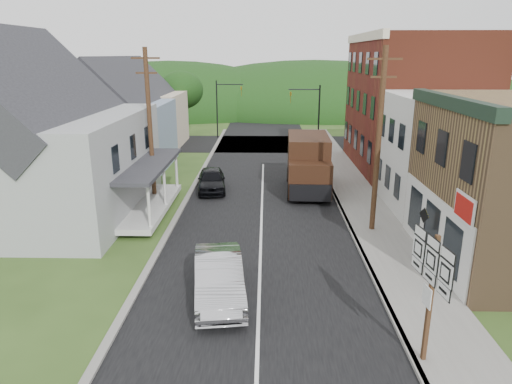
# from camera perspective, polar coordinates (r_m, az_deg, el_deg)

# --- Properties ---
(ground) EXTENTS (120.00, 120.00, 0.00)m
(ground) POSITION_cam_1_polar(r_m,az_deg,el_deg) (20.10, 0.53, -8.49)
(ground) COLOR #2D4719
(ground) RESTS_ON ground
(road) EXTENTS (9.00, 90.00, 0.02)m
(road) POSITION_cam_1_polar(r_m,az_deg,el_deg) (29.45, 0.79, -0.14)
(road) COLOR black
(road) RESTS_ON ground
(cross_road) EXTENTS (60.00, 9.00, 0.02)m
(cross_road) POSITION_cam_1_polar(r_m,az_deg,el_deg) (45.98, 0.98, 6.04)
(cross_road) COLOR black
(cross_road) RESTS_ON ground
(sidewalk_right) EXTENTS (2.80, 55.00, 0.15)m
(sidewalk_right) POSITION_cam_1_polar(r_m,az_deg,el_deg) (28.10, 12.88, -1.26)
(sidewalk_right) COLOR slate
(sidewalk_right) RESTS_ON ground
(curb_right) EXTENTS (0.20, 55.00, 0.15)m
(curb_right) POSITION_cam_1_polar(r_m,az_deg,el_deg) (27.86, 10.16, -1.25)
(curb_right) COLOR slate
(curb_right) RESTS_ON ground
(curb_left) EXTENTS (0.30, 55.00, 0.12)m
(curb_left) POSITION_cam_1_polar(r_m,az_deg,el_deg) (27.95, -8.82, -1.16)
(curb_left) COLOR slate
(curb_left) RESTS_ON ground
(storefront_white) EXTENTS (8.00, 7.00, 6.50)m
(storefront_white) POSITION_cam_1_polar(r_m,az_deg,el_deg) (28.47, 24.23, 4.52)
(storefront_white) COLOR silver
(storefront_white) RESTS_ON ground
(storefront_red) EXTENTS (8.00, 12.00, 10.00)m
(storefront_red) POSITION_cam_1_polar(r_m,az_deg,el_deg) (37.05, 18.99, 10.36)
(storefront_red) COLOR maroon
(storefront_red) RESTS_ON ground
(house_gray) EXTENTS (10.20, 12.24, 8.35)m
(house_gray) POSITION_cam_1_polar(r_m,az_deg,el_deg) (27.43, -25.35, 6.07)
(house_gray) COLOR #A6A9AB
(house_gray) RESTS_ON ground
(house_blue) EXTENTS (7.14, 8.16, 7.28)m
(house_blue) POSITION_cam_1_polar(r_m,az_deg,el_deg) (37.24, -16.46, 8.58)
(house_blue) COLOR #7E93AC
(house_blue) RESTS_ON ground
(house_cream) EXTENTS (7.14, 8.16, 7.28)m
(house_cream) POSITION_cam_1_polar(r_m,az_deg,el_deg) (45.96, -13.73, 10.23)
(house_cream) COLOR beige
(house_cream) RESTS_ON ground
(utility_pole_right) EXTENTS (1.60, 0.26, 9.00)m
(utility_pole_right) POSITION_cam_1_polar(r_m,az_deg,el_deg) (22.67, 15.07, 6.25)
(utility_pole_right) COLOR #472D19
(utility_pole_right) RESTS_ON ground
(utility_pole_left) EXTENTS (1.60, 0.26, 9.00)m
(utility_pole_left) POSITION_cam_1_polar(r_m,az_deg,el_deg) (27.30, -13.12, 8.10)
(utility_pole_left) COLOR #472D19
(utility_pole_left) RESTS_ON ground
(traffic_signal_right) EXTENTS (2.87, 0.20, 6.00)m
(traffic_signal_right) POSITION_cam_1_polar(r_m,az_deg,el_deg) (42.15, 6.93, 10.11)
(traffic_signal_right) COLOR black
(traffic_signal_right) RESTS_ON ground
(traffic_signal_left) EXTENTS (2.87, 0.20, 6.00)m
(traffic_signal_left) POSITION_cam_1_polar(r_m,az_deg,el_deg) (49.12, -4.09, 11.13)
(traffic_signal_left) COLOR black
(traffic_signal_left) RESTS_ON ground
(tree_left_b) EXTENTS (4.80, 4.80, 6.94)m
(tree_left_b) POSITION_cam_1_polar(r_m,az_deg,el_deg) (34.94, -28.63, 8.71)
(tree_left_b) COLOR #382616
(tree_left_b) RESTS_ON ground
(tree_left_c) EXTENTS (5.80, 5.80, 8.41)m
(tree_left_c) POSITION_cam_1_polar(r_m,az_deg,el_deg) (42.82, -25.97, 11.62)
(tree_left_c) COLOR #382616
(tree_left_c) RESTS_ON ground
(tree_left_d) EXTENTS (4.80, 4.80, 6.94)m
(tree_left_d) POSITION_cam_1_polar(r_m,az_deg,el_deg) (51.15, -9.34, 12.44)
(tree_left_d) COLOR #382616
(tree_left_d) RESTS_ON ground
(forested_ridge) EXTENTS (90.00, 30.00, 16.00)m
(forested_ridge) POSITION_cam_1_polar(r_m,az_deg,el_deg) (73.67, 1.11, 10.11)
(forested_ridge) COLOR #19320F
(forested_ridge) RESTS_ON ground
(silver_sedan) EXTENTS (2.36, 5.07, 1.61)m
(silver_sedan) POSITION_cam_1_polar(r_m,az_deg,el_deg) (16.92, -4.66, -10.65)
(silver_sedan) COLOR #B8B8BD
(silver_sedan) RESTS_ON ground
(dark_sedan) EXTENTS (2.23, 4.49, 1.47)m
(dark_sedan) POSITION_cam_1_polar(r_m,az_deg,el_deg) (29.93, -5.58, 1.52)
(dark_sedan) COLOR black
(dark_sedan) RESTS_ON ground
(delivery_van) EXTENTS (2.85, 6.47, 3.57)m
(delivery_van) POSITION_cam_1_polar(r_m,az_deg,el_deg) (29.71, 6.53, 3.50)
(delivery_van) COLOR black
(delivery_van) RESTS_ON ground
(route_sign_cluster) EXTENTS (0.35, 2.19, 3.85)m
(route_sign_cluster) POSITION_cam_1_polar(r_m,az_deg,el_deg) (13.57, 20.98, -10.39)
(route_sign_cluster) COLOR #472D19
(route_sign_cluster) RESTS_ON sidewalk_right
(warning_sign) EXTENTS (0.19, 0.66, 2.44)m
(warning_sign) POSITION_cam_1_polar(r_m,az_deg,el_deg) (20.18, 20.21, -4.20)
(warning_sign) COLOR black
(warning_sign) RESTS_ON sidewalk_right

